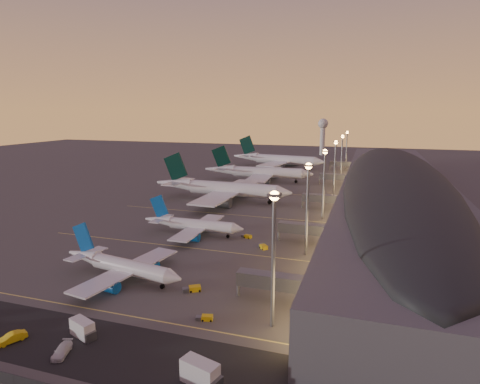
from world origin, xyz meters
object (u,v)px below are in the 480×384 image
at_px(airliner_wide_far, 277,159).
at_px(baggage_tug_d, 263,247).
at_px(airliner_narrow_south, 121,266).
at_px(airliner_narrow_north, 193,225).
at_px(radar_tower, 323,131).
at_px(catering_truck_a, 83,329).
at_px(service_van_c, 62,351).
at_px(airliner_wide_mid, 258,172).
at_px(service_van_d, 11,338).
at_px(baggage_tug_c, 247,236).
at_px(airliner_wide_near, 221,189).
at_px(catering_truck_b, 202,374).
at_px(baggage_tug_a, 205,318).
at_px(baggage_tug_b, 193,289).

relative_size(airliner_wide_far, baggage_tug_d, 17.64).
height_order(airliner_narrow_south, airliner_narrow_north, airliner_narrow_south).
bearing_deg(radar_tower, airliner_wide_far, -102.54).
relative_size(radar_tower, catering_truck_a, 5.54).
relative_size(catering_truck_a, baggage_tug_d, 1.52).
bearing_deg(catering_truck_a, service_van_c, -67.12).
distance_m(airliner_narrow_south, service_van_c, 30.72).
height_order(catering_truck_a, baggage_tug_d, catering_truck_a).
xyz_separation_m(airliner_wide_mid, baggage_tug_d, (31.69, -108.59, -4.63)).
xyz_separation_m(airliner_narrow_south, airliner_wide_far, (-6.96, 198.30, 2.40)).
bearing_deg(service_van_d, baggage_tug_c, 97.53).
distance_m(airliner_wide_mid, catering_truck_a, 164.31).
height_order(airliner_narrow_south, catering_truck_a, airliner_narrow_south).
xyz_separation_m(airliner_narrow_north, airliner_wide_near, (-9.02, 49.97, 2.14)).
relative_size(radar_tower, service_van_d, 6.51).
distance_m(baggage_tug_c, service_van_d, 71.96).
bearing_deg(catering_truck_a, airliner_wide_far, 114.54).
bearing_deg(baggage_tug_d, service_van_c, -56.98).
bearing_deg(catering_truck_b, baggage_tug_c, 117.90).
distance_m(airliner_wide_mid, baggage_tug_d, 113.21).
height_order(airliner_wide_mid, baggage_tug_a, airliner_wide_mid).
bearing_deg(baggage_tug_b, radar_tower, 60.63).
bearing_deg(baggage_tug_c, airliner_narrow_north, -155.12).
xyz_separation_m(airliner_narrow_north, service_van_d, (-4.12, -66.69, -2.40)).
bearing_deg(airliner_narrow_south, catering_truck_b, -31.66).
height_order(airliner_wide_near, baggage_tug_a, airliner_wide_near).
height_order(airliner_wide_mid, catering_truck_b, airliner_wide_mid).
distance_m(airliner_wide_near, service_van_d, 116.85).
height_order(baggage_tug_b, baggage_tug_c, baggage_tug_b).
bearing_deg(baggage_tug_c, baggage_tug_b, -71.56).
height_order(catering_truck_b, baggage_tug_d, catering_truck_b).
relative_size(airliner_narrow_south, airliner_wide_near, 0.54).
bearing_deg(airliner_narrow_south, airliner_wide_near, 104.18).
distance_m(airliner_wide_far, catering_truck_b, 230.89).
height_order(baggage_tug_c, baggage_tug_d, baggage_tug_d).
distance_m(baggage_tug_a, baggage_tug_b, 13.15).
bearing_deg(catering_truck_a, baggage_tug_b, 85.29).
bearing_deg(airliner_wide_mid, radar_tower, 79.44).
height_order(catering_truck_a, service_van_c, catering_truck_a).
xyz_separation_m(airliner_narrow_south, baggage_tug_d, (26.74, 31.33, -2.72)).
xyz_separation_m(catering_truck_b, service_van_d, (-35.93, -0.23, -0.86)).
bearing_deg(airliner_wide_far, catering_truck_a, -76.90).
bearing_deg(baggage_tug_d, airliner_narrow_north, -143.93).
bearing_deg(baggage_tug_b, baggage_tug_c, 59.13).
height_order(airliner_narrow_south, service_van_c, airliner_narrow_south).
height_order(airliner_narrow_south, airliner_wide_mid, airliner_wide_mid).
distance_m(airliner_wide_far, service_van_d, 227.62).
distance_m(airliner_wide_near, airliner_wide_mid, 52.54).
relative_size(airliner_wide_mid, catering_truck_a, 10.65).
relative_size(service_van_c, service_van_d, 1.02).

